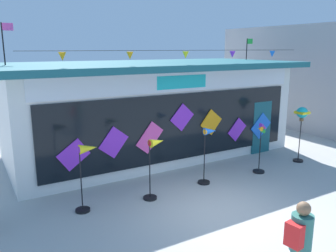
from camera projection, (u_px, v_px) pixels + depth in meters
ground_plane at (220, 212)px, 8.58m from camera, size 80.00×80.00×0.00m
kite_shop_building at (150, 108)px, 13.12m from camera, size 10.61×5.22×4.72m
wind_spinner_far_left at (87, 164)px, 8.42m from camera, size 0.63×0.37×1.72m
wind_spinner_left at (155, 157)px, 9.14m from camera, size 0.66×0.37×1.67m
wind_spinner_center_left at (208, 147)px, 10.20m from camera, size 0.58×0.37×1.71m
wind_spinner_center_right at (261, 145)px, 11.08m from camera, size 0.38×0.38×1.67m
wind_spinner_right at (302, 118)px, 12.04m from camera, size 0.39×0.39×1.98m
person_near_camera at (299, 249)px, 5.44m from camera, size 0.46×0.34×1.68m
neighbour_building at (311, 75)px, 19.00m from camera, size 5.64×8.18×5.07m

